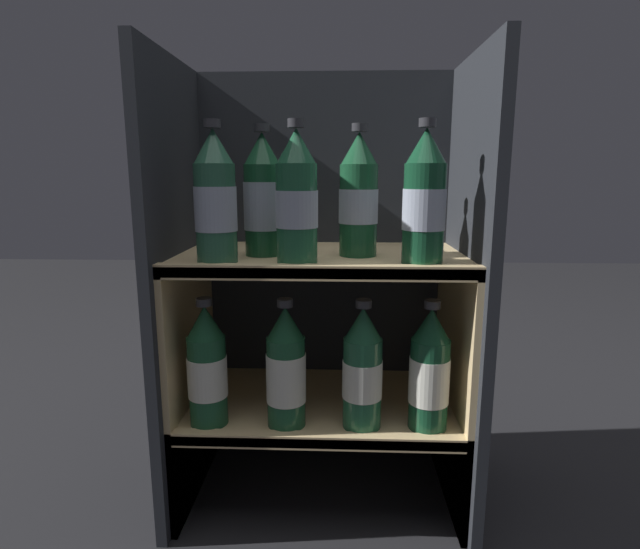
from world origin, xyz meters
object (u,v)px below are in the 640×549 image
object	(u,v)px
bottle_lower_front_1	(286,370)
bottle_upper_back_1	(358,198)
bottle_lower_front_2	(362,371)
bottle_lower_front_3	(429,372)
bottle_upper_front_0	(215,200)
bottle_upper_front_1	(297,200)
bottle_upper_front_2	(424,201)
bottle_lower_front_0	(207,369)
bottle_upper_back_0	(263,198)

from	to	relation	value
bottle_lower_front_1	bottle_upper_back_1	bearing A→B (deg)	31.81
bottle_upper_back_1	bottle_lower_front_2	world-z (taller)	bottle_upper_back_1
bottle_upper_back_1	bottle_lower_front_3	bearing A→B (deg)	-31.93
bottle_upper_front_0	bottle_upper_front_1	xyz separation A→B (m)	(0.14, -0.00, 0.00)
bottle_upper_back_1	bottle_lower_front_2	size ratio (longest dim) A/B	1.00
bottle_upper_front_2	bottle_upper_back_1	distance (m)	0.13
bottle_upper_front_1	bottle_lower_front_2	world-z (taller)	bottle_upper_front_1
bottle_upper_front_2	bottle_lower_front_3	world-z (taller)	bottle_upper_front_2
bottle_upper_back_1	bottle_lower_front_0	world-z (taller)	bottle_upper_back_1
bottle_upper_front_0	bottle_upper_back_1	world-z (taller)	same
bottle_upper_front_0	bottle_lower_front_1	bearing A→B (deg)	0.00
bottle_lower_front_1	bottle_upper_front_0	bearing A→B (deg)	180.00
bottle_upper_back_1	bottle_upper_back_0	bearing A→B (deg)	180.00
bottle_upper_front_2	bottle_upper_back_0	bearing A→B (deg)	164.21
bottle_lower_front_1	bottle_lower_front_3	xyz separation A→B (m)	(0.26, 0.00, 0.00)
bottle_upper_front_1	bottle_lower_front_1	xyz separation A→B (m)	(-0.02, 0.00, -0.30)
bottle_upper_back_0	bottle_lower_front_1	world-z (taller)	bottle_upper_back_0
bottle_upper_front_0	bottle_lower_front_0	size ratio (longest dim) A/B	1.00
bottle_upper_front_1	bottle_upper_front_0	bearing A→B (deg)	180.00
bottle_lower_front_1	bottle_lower_front_2	distance (m)	0.14
bottle_upper_front_0	bottle_upper_front_2	world-z (taller)	same
bottle_lower_front_1	bottle_lower_front_3	size ratio (longest dim) A/B	1.00
bottle_upper_front_0	bottle_upper_front_1	distance (m)	0.14
bottle_upper_front_0	bottle_lower_front_3	distance (m)	0.48
bottle_upper_front_1	bottle_lower_front_1	size ratio (longest dim) A/B	1.00
bottle_lower_front_0	bottle_lower_front_3	size ratio (longest dim) A/B	1.00
bottle_lower_front_0	bottle_upper_back_1	bearing A→B (deg)	16.32
bottle_upper_back_1	bottle_upper_front_1	bearing A→B (deg)	-143.16
bottle_lower_front_1	bottle_lower_front_2	world-z (taller)	same
bottle_upper_front_0	bottle_lower_front_3	bearing A→B (deg)	0.00
bottle_upper_front_2	bottle_upper_back_0	size ratio (longest dim) A/B	1.00
bottle_upper_front_1	bottle_upper_back_1	distance (m)	0.13
bottle_upper_front_1	bottle_lower_front_3	size ratio (longest dim) A/B	1.00
bottle_upper_front_0	bottle_lower_front_2	world-z (taller)	bottle_upper_front_0
bottle_upper_back_0	bottle_upper_back_1	bearing A→B (deg)	-0.00
bottle_upper_front_1	bottle_upper_front_2	size ratio (longest dim) A/B	1.00
bottle_upper_front_0	bottle_upper_front_2	bearing A→B (deg)	0.00
bottle_upper_back_1	bottle_lower_front_3	size ratio (longest dim) A/B	1.00
bottle_upper_back_0	bottle_lower_front_3	size ratio (longest dim) A/B	1.00
bottle_upper_back_0	bottle_lower_front_1	size ratio (longest dim) A/B	1.00
bottle_upper_back_1	bottle_upper_front_0	bearing A→B (deg)	-161.94
bottle_upper_front_0	bottle_upper_front_2	xyz separation A→B (m)	(0.35, 0.00, 0.00)
bottle_upper_front_1	bottle_lower_front_0	xyz separation A→B (m)	(-0.17, 0.00, -0.30)
bottle_upper_front_0	bottle_lower_front_2	xyz separation A→B (m)	(0.25, -0.00, -0.30)
bottle_upper_back_1	bottle_lower_front_3	distance (m)	0.34
bottle_upper_back_0	bottle_upper_back_1	xyz separation A→B (m)	(0.18, -0.00, 0.00)
bottle_upper_front_1	bottle_lower_front_0	size ratio (longest dim) A/B	1.00
bottle_upper_back_0	bottle_lower_front_2	xyz separation A→B (m)	(0.18, -0.08, -0.30)
bottle_upper_front_0	bottle_upper_back_1	xyz separation A→B (m)	(0.25, 0.08, 0.00)
bottle_upper_front_2	bottle_lower_front_2	size ratio (longest dim) A/B	1.00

